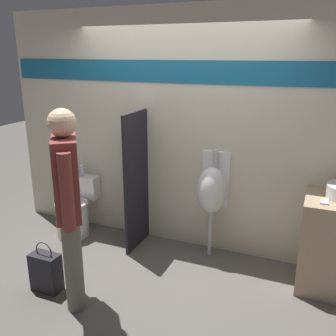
{
  "coord_description": "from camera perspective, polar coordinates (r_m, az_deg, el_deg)",
  "views": [
    {
      "loc": [
        1.47,
        -3.28,
        2.2
      ],
      "look_at": [
        0.0,
        0.17,
        1.05
      ],
      "focal_mm": 40.0,
      "sensor_mm": 36.0,
      "label": 1
    }
  ],
  "objects": [
    {
      "name": "toilet",
      "position": [
        4.88,
        -13.99,
        -6.44
      ],
      "size": [
        0.41,
        0.57,
        0.86
      ],
      "color": "white",
      "rests_on": "ground_plane"
    },
    {
      "name": "shopping_bag",
      "position": [
        3.9,
        -18.1,
        -14.79
      ],
      "size": [
        0.29,
        0.16,
        0.51
      ],
      "color": "#232328",
      "rests_on": "ground_plane"
    },
    {
      "name": "ground_plane",
      "position": [
        4.22,
        -0.93,
        -14.42
      ],
      "size": [
        16.0,
        16.0,
        0.0
      ],
      "primitive_type": "plane",
      "color": "#5B5651"
    },
    {
      "name": "urinal_near_counter",
      "position": [
        4.1,
        6.7,
        -3.33
      ],
      "size": [
        0.33,
        0.32,
        1.21
      ],
      "color": "silver",
      "rests_on": "ground_plane"
    },
    {
      "name": "divider_near_counter",
      "position": [
        4.29,
        -4.84,
        -2.08
      ],
      "size": [
        0.03,
        0.55,
        1.6
      ],
      "color": "black",
      "rests_on": "ground_plane"
    },
    {
      "name": "cell_phone",
      "position": [
        3.67,
        22.76,
        -4.73
      ],
      "size": [
        0.07,
        0.14,
        0.01
      ],
      "color": "#B7B7BC",
      "rests_on": "sink_counter"
    },
    {
      "name": "display_wall",
      "position": [
        4.23,
        2.29,
        5.61
      ],
      "size": [
        4.54,
        0.07,
        2.7
      ],
      "color": "beige",
      "rests_on": "ground_plane"
    },
    {
      "name": "person_in_vest",
      "position": [
        3.3,
        -14.92,
        -5.13
      ],
      "size": [
        0.43,
        0.52,
        1.79
      ],
      "rotation": [
        0.0,
        0.0,
        2.23
      ],
      "color": "#666056",
      "rests_on": "ground_plane"
    }
  ]
}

